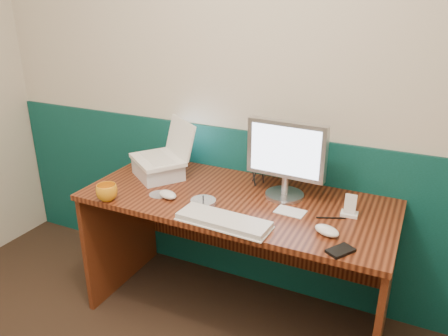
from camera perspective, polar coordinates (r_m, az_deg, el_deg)
The scene contains 18 objects.
back_wall at distance 2.47m, azimuth 3.03°, elevation 10.51°, with size 3.50×0.04×2.50m, color beige.
wainscot at distance 2.71m, azimuth 2.62°, elevation -5.29°, with size 3.48×0.02×1.00m, color #08362E.
desk at distance 2.45m, azimuth 1.55°, elevation -11.83°, with size 1.60×0.70×0.75m, color black.
laptop_riser at distance 2.53m, azimuth -8.62°, elevation -0.14°, with size 0.27×0.23×0.09m, color silver.
laptop at distance 2.47m, azimuth -8.84°, elevation 3.64°, with size 0.31×0.24×0.26m, color white, non-canonical shape.
monitor at distance 2.22m, azimuth 8.15°, elevation 1.05°, with size 0.41×0.12×0.41m, color #A9AAAE, non-canonical shape.
keyboard at distance 2.01m, azimuth -0.06°, elevation -6.97°, with size 0.44×0.15×0.03m, color silver.
mouse_right at distance 1.98m, azimuth 13.29°, elevation -7.96°, with size 0.12×0.07×0.04m, color silver.
mouse_left at distance 2.27m, azimuth -7.36°, elevation -3.46°, with size 0.11×0.07×0.04m, color silver.
mug at distance 2.30m, azimuth -15.06°, elevation -3.09°, with size 0.11×0.11×0.09m, color orange.
camcorder at distance 2.40m, azimuth 4.42°, elevation 0.34°, with size 0.10×0.14×0.21m, color #ADADB2, non-canonical shape.
cd_spindle at distance 2.19m, azimuth -2.73°, elevation -4.50°, with size 0.13×0.13×0.03m, color silver.
cd_loose_a at distance 2.33m, azimuth -8.44°, elevation -3.42°, with size 0.11×0.11×0.00m, color silver.
pen at distance 2.12m, azimuth 13.80°, elevation -6.34°, with size 0.01×0.01×0.14m, color black.
papers at distance 2.15m, azimuth 8.65°, elevation -5.66°, with size 0.14×0.10×0.00m, color silver.
dock at distance 2.17m, azimuth 16.04°, elevation -5.79°, with size 0.08×0.06×0.01m, color white.
music_player at distance 2.15m, azimuth 16.19°, elevation -4.51°, with size 0.05×0.01×0.09m, color silver.
pda at distance 1.87m, azimuth 14.97°, elevation -10.39°, with size 0.07×0.11×0.01m, color black.
Camera 1 is at (0.93, -0.49, 1.73)m, focal length 35.00 mm.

